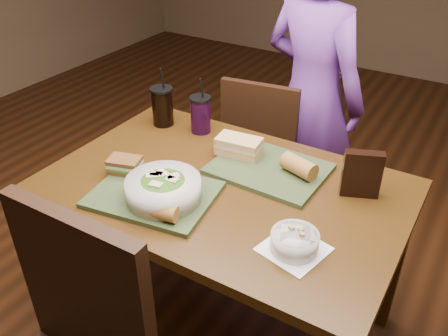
{
  "coord_description": "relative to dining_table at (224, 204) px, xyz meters",
  "views": [
    {
      "loc": [
        0.75,
        -1.23,
        1.73
      ],
      "look_at": [
        0.0,
        0.0,
        0.82
      ],
      "focal_mm": 38.0,
      "sensor_mm": 36.0,
      "label": 1
    }
  ],
  "objects": [
    {
      "name": "tray_far",
      "position": [
        0.1,
        0.17,
        0.1
      ],
      "size": [
        0.43,
        0.33,
        0.02
      ],
      "primitive_type": "cube",
      "rotation": [
        0.0,
        0.0,
        -0.03
      ],
      "color": "#354624",
      "rests_on": "dining_table"
    },
    {
      "name": "salad_bowl",
      "position": [
        -0.12,
        -0.2,
        0.15
      ],
      "size": [
        0.26,
        0.26,
        0.09
      ],
      "color": "silver",
      "rests_on": "tray_near"
    },
    {
      "name": "sandwich_far",
      "position": [
        -0.05,
        0.19,
        0.14
      ],
      "size": [
        0.18,
        0.11,
        0.07
      ],
      "color": "tan",
      "rests_on": "tray_far"
    },
    {
      "name": "tray_near",
      "position": [
        -0.17,
        -0.2,
        0.1
      ],
      "size": [
        0.46,
        0.38,
        0.02
      ],
      "primitive_type": "cube",
      "rotation": [
        0.0,
        0.0,
        0.15
      ],
      "color": "#354624",
      "rests_on": "dining_table"
    },
    {
      "name": "dining_table",
      "position": [
        0.0,
        0.0,
        0.0
      ],
      "size": [
        1.3,
        0.85,
        0.75
      ],
      "color": "#42290D",
      "rests_on": "ground"
    },
    {
      "name": "baguette_near",
      "position": [
        -0.06,
        -0.3,
        0.14
      ],
      "size": [
        0.12,
        0.07,
        0.06
      ],
      "primitive_type": "cylinder",
      "rotation": [
        0.0,
        1.57,
        0.17
      ],
      "color": "#AD7533",
      "rests_on": "tray_near"
    },
    {
      "name": "chip_bag",
      "position": [
        0.44,
        0.19,
        0.18
      ],
      "size": [
        0.14,
        0.09,
        0.17
      ],
      "primitive_type": "cube",
      "rotation": [
        0.0,
        0.0,
        0.39
      ],
      "color": "black",
      "rests_on": "dining_table"
    },
    {
      "name": "baguette_far",
      "position": [
        0.22,
        0.18,
        0.14
      ],
      "size": [
        0.15,
        0.1,
        0.07
      ],
      "primitive_type": "cylinder",
      "rotation": [
        0.0,
        1.57,
        -0.3
      ],
      "color": "#AD7533",
      "rests_on": "tray_far"
    },
    {
      "name": "soup_bowl",
      "position": [
        0.37,
        -0.19,
        0.12
      ],
      "size": [
        0.21,
        0.21,
        0.07
      ],
      "color": "white",
      "rests_on": "dining_table"
    },
    {
      "name": "sandwich_near",
      "position": [
        -0.35,
        -0.14,
        0.14
      ],
      "size": [
        0.14,
        0.11,
        0.06
      ],
      "color": "#593819",
      "rests_on": "tray_near"
    },
    {
      "name": "diner",
      "position": [
        -0.0,
        0.84,
        0.12
      ],
      "size": [
        0.65,
        0.51,
        1.56
      ],
      "primitive_type": "imported",
      "rotation": [
        0.0,
        0.0,
        2.88
      ],
      "color": "purple",
      "rests_on": "ground"
    },
    {
      "name": "chair_far",
      "position": [
        -0.18,
        0.71,
        -0.17
      ],
      "size": [
        0.43,
        0.44,
        0.89
      ],
      "color": "black",
      "rests_on": "ground"
    },
    {
      "name": "ground",
      "position": [
        0.0,
        0.0,
        -0.66
      ],
      "size": [
        6.0,
        6.0,
        0.0
      ],
      "primitive_type": "plane",
      "color": "#381C0B",
      "rests_on": "ground"
    },
    {
      "name": "cup_berry",
      "position": [
        -0.3,
        0.3,
        0.17
      ],
      "size": [
        0.09,
        0.09,
        0.25
      ],
      "color": "black",
      "rests_on": "dining_table"
    },
    {
      "name": "cup_cola",
      "position": [
        -0.49,
        0.27,
        0.18
      ],
      "size": [
        0.1,
        0.1,
        0.27
      ],
      "color": "black",
      "rests_on": "dining_table"
    }
  ]
}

